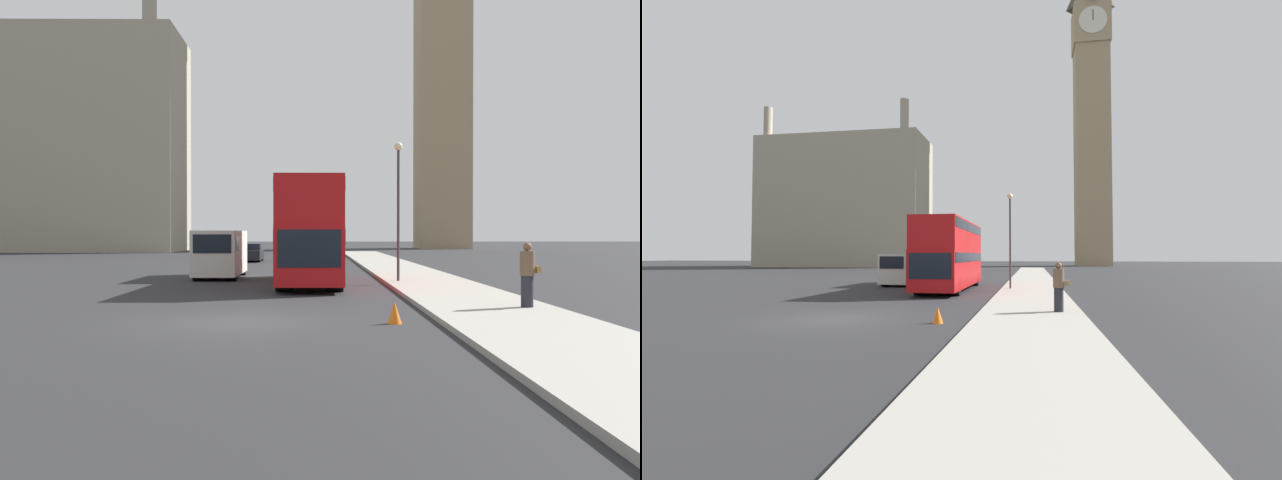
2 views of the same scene
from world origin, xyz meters
The scene contains 9 objects.
ground_plane centered at (0.00, 0.00, 0.00)m, with size 300.00×300.00×0.00m, color #28282B.
sidewalk_strip centered at (6.89, 0.00, 0.07)m, with size 3.78×120.00×0.15m.
building_block_distant centered at (-29.64, 65.81, 12.66)m, with size 32.15×13.17×30.79m.
red_double_decker_bus centered at (1.75, 13.01, 2.43)m, with size 2.60×11.47×4.38m.
white_van centered at (-2.69, 17.24, 1.25)m, with size 2.08×6.14×2.33m.
pedestrian centered at (7.92, 2.01, 1.06)m, with size 0.56×0.40×1.82m.
street_lamp centered at (5.58, 12.88, 4.06)m, with size 0.36×0.36×6.00m.
parked_sedan centered at (-2.91, 36.65, 0.64)m, with size 1.76×4.66×1.38m.
traffic_cone centered at (3.89, -0.43, 0.28)m, with size 0.36×0.36×0.55m.
Camera 1 is at (1.88, -17.93, 2.27)m, focal length 40.00 mm.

